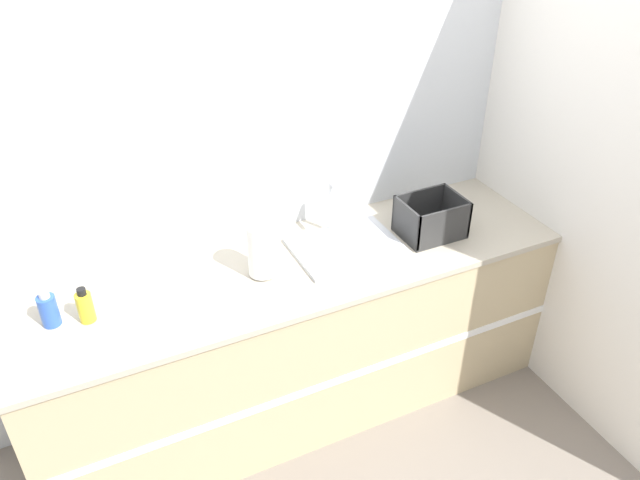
% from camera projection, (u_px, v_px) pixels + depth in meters
% --- Properties ---
extents(ground_plane, '(12.00, 12.00, 0.00)m').
position_uv_depth(ground_plane, '(327.00, 446.00, 3.07)').
color(ground_plane, slate).
extents(wall_back, '(4.93, 0.06, 2.60)m').
position_uv_depth(wall_back, '(262.00, 149.00, 2.89)').
color(wall_back, silver).
rests_on(wall_back, ground_plane).
extents(wall_right, '(0.06, 2.67, 2.60)m').
position_uv_depth(wall_right, '(534.00, 129.00, 3.08)').
color(wall_right, silver).
rests_on(wall_right, ground_plane).
extents(counter_cabinet, '(2.55, 0.70, 0.88)m').
position_uv_depth(counter_cabinet, '(298.00, 336.00, 3.08)').
color(counter_cabinet, tan).
rests_on(counter_cabinet, ground_plane).
extents(sink, '(0.50, 0.38, 0.28)m').
position_uv_depth(sink, '(345.00, 244.00, 2.94)').
color(sink, silver).
rests_on(sink, counter_cabinet).
extents(paper_towel_roll, '(0.12, 0.12, 0.25)m').
position_uv_depth(paper_towel_roll, '(261.00, 250.00, 2.70)').
color(paper_towel_roll, '#4C4C51').
rests_on(paper_towel_roll, counter_cabinet).
extents(dish_rack, '(0.30, 0.23, 0.19)m').
position_uv_depth(dish_rack, '(431.00, 220.00, 3.01)').
color(dish_rack, '#2D2D2D').
rests_on(dish_rack, counter_cabinet).
extents(bottle_yellow, '(0.06, 0.06, 0.16)m').
position_uv_depth(bottle_yellow, '(85.00, 306.00, 2.47)').
color(bottle_yellow, yellow).
rests_on(bottle_yellow, counter_cabinet).
extents(bottle_blue, '(0.07, 0.07, 0.16)m').
position_uv_depth(bottle_blue, '(49.00, 310.00, 2.45)').
color(bottle_blue, '#2D56B7').
rests_on(bottle_blue, counter_cabinet).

